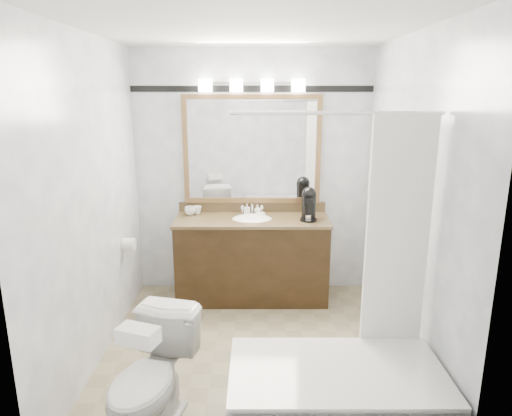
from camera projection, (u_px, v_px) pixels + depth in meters
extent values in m
cube|color=gray|center=(251.00, 351.00, 3.76)|extent=(2.40, 2.60, 0.01)
cube|color=white|center=(250.00, 27.00, 3.14)|extent=(2.40, 2.60, 0.01)
cube|color=white|center=(252.00, 174.00, 4.71)|extent=(2.40, 0.01, 2.50)
cube|color=white|center=(248.00, 269.00, 2.18)|extent=(2.40, 0.01, 2.50)
cube|color=white|center=(92.00, 204.00, 3.45)|extent=(0.01, 2.60, 2.50)
cube|color=white|center=(410.00, 204.00, 3.45)|extent=(0.01, 2.60, 2.50)
cube|color=black|center=(252.00, 260.00, 4.64)|extent=(1.50, 0.55, 0.82)
cube|color=olive|center=(252.00, 220.00, 4.53)|extent=(1.53, 0.58, 0.03)
cube|color=olive|center=(252.00, 207.00, 4.78)|extent=(1.53, 0.03, 0.10)
ellipsoid|color=white|center=(252.00, 221.00, 4.54)|extent=(0.44, 0.34, 0.14)
cube|color=olive|center=(252.00, 97.00, 4.49)|extent=(1.40, 0.04, 0.05)
cube|color=olive|center=(252.00, 200.00, 4.76)|extent=(1.40, 0.04, 0.05)
cube|color=olive|center=(186.00, 150.00, 4.62)|extent=(0.05, 0.04, 1.00)
cube|color=olive|center=(318.00, 150.00, 4.63)|extent=(0.05, 0.04, 1.00)
cube|color=white|center=(252.00, 150.00, 4.63)|extent=(1.30, 0.01, 1.00)
cube|color=silver|center=(252.00, 84.00, 4.45)|extent=(0.90, 0.05, 0.03)
cube|color=white|center=(205.00, 86.00, 4.41)|extent=(0.12, 0.12, 0.12)
cube|color=white|center=(236.00, 86.00, 4.41)|extent=(0.12, 0.12, 0.12)
cube|color=white|center=(267.00, 86.00, 4.41)|extent=(0.12, 0.12, 0.12)
cube|color=white|center=(298.00, 86.00, 4.41)|extent=(0.12, 0.12, 0.12)
cube|color=black|center=(252.00, 89.00, 4.49)|extent=(2.40, 0.01, 0.06)
cube|color=white|center=(335.00, 401.00, 2.81)|extent=(1.30, 0.72, 0.45)
cylinder|color=silver|center=(337.00, 113.00, 2.75)|extent=(1.30, 0.02, 0.02)
cube|color=white|center=(397.00, 236.00, 2.93)|extent=(0.40, 0.04, 1.55)
cylinder|color=white|center=(129.00, 244.00, 4.23)|extent=(0.11, 0.12, 0.12)
imported|color=white|center=(151.00, 380.00, 2.77)|extent=(0.58, 0.81, 0.74)
cube|color=white|center=(138.00, 335.00, 2.48)|extent=(0.25, 0.19, 0.09)
cylinder|color=black|center=(308.00, 220.00, 4.45)|extent=(0.17, 0.17, 0.02)
cylinder|color=black|center=(309.00, 206.00, 4.48)|extent=(0.14, 0.14, 0.24)
sphere|color=black|center=(309.00, 194.00, 4.45)|extent=(0.14, 0.14, 0.14)
cube|color=black|center=(309.00, 200.00, 4.39)|extent=(0.10, 0.10, 0.05)
cylinder|color=silver|center=(308.00, 217.00, 4.43)|extent=(0.06, 0.06, 0.06)
imported|color=white|center=(190.00, 211.00, 4.65)|extent=(0.14, 0.14, 0.09)
imported|color=white|center=(197.00, 210.00, 4.68)|extent=(0.10, 0.10, 0.08)
imported|color=white|center=(247.00, 209.00, 4.64)|extent=(0.06, 0.06, 0.12)
imported|color=white|center=(257.00, 209.00, 4.69)|extent=(0.10, 0.10, 0.10)
cube|color=beige|center=(260.00, 214.00, 4.64)|extent=(0.10, 0.08, 0.03)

